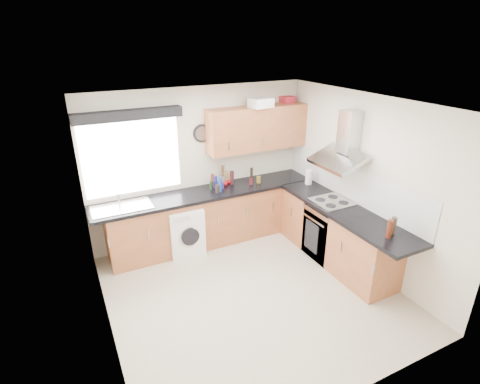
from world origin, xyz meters
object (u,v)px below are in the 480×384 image
extractor_hood (343,145)px  washing_machine (185,229)px  upper_cabinets (257,128)px  oven (329,231)px

extractor_hood → washing_machine: (-2.04, 1.10, -1.38)m
upper_cabinets → washing_machine: (-1.39, -0.23, -1.41)m
oven → upper_cabinets: bearing=112.5°
oven → upper_cabinets: 1.99m
oven → washing_machine: 2.23m
oven → washing_machine: bearing=150.5°
oven → extractor_hood: 1.35m
upper_cabinets → washing_machine: bearing=-170.8°
oven → washing_machine: (-1.94, 1.10, -0.04)m
oven → upper_cabinets: size_ratio=0.50×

